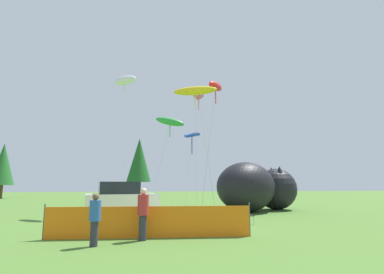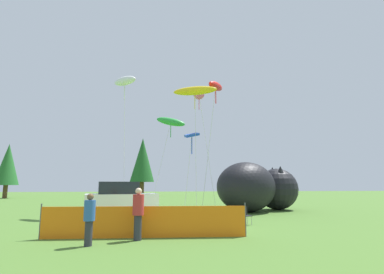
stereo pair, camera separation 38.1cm
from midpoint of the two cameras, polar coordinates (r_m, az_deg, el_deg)
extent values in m
plane|color=#4C752D|center=(15.11, 0.00, -16.37)|extent=(120.00, 120.00, 0.00)
cube|color=white|center=(17.70, -12.71, -12.32)|extent=(4.21, 2.48, 1.13)
cube|color=#1E232D|center=(17.64, -13.26, -9.38)|extent=(2.45, 1.98, 0.68)
cylinder|color=black|center=(18.73, -9.20, -13.80)|extent=(0.68, 0.37, 0.65)
cylinder|color=black|center=(17.09, -8.26, -14.31)|extent=(0.68, 0.37, 0.65)
cylinder|color=black|center=(18.48, -16.93, -13.61)|extent=(0.68, 0.37, 0.65)
cylinder|color=black|center=(16.82, -16.74, -14.12)|extent=(0.68, 0.37, 0.65)
cube|color=black|center=(15.28, 10.93, -14.51)|extent=(0.57, 0.57, 0.03)
cube|color=black|center=(15.45, 10.46, -13.68)|extent=(0.44, 0.14, 0.42)
cylinder|color=#A5A5AD|center=(15.24, 12.03, -15.30)|extent=(0.02, 0.02, 0.43)
cylinder|color=#A5A5AD|center=(15.03, 10.72, -15.44)|extent=(0.02, 0.02, 0.43)
cylinder|color=#A5A5AD|center=(15.57, 11.19, -15.19)|extent=(0.02, 0.02, 0.43)
cylinder|color=#A5A5AD|center=(15.36, 9.90, -15.31)|extent=(0.02, 0.02, 0.43)
ellipsoid|color=black|center=(21.55, 10.84, -9.34)|extent=(5.74, 5.31, 3.46)
ellipsoid|color=white|center=(21.57, 10.90, -11.41)|extent=(3.86, 3.73, 1.56)
sphere|color=black|center=(24.12, 16.35, -9.48)|extent=(3.12, 3.12, 3.12)
cone|color=black|center=(24.85, 15.52, -6.61)|extent=(0.87, 0.87, 0.94)
cone|color=black|center=(23.41, 16.96, -6.43)|extent=(0.87, 0.87, 0.94)
cube|color=orange|center=(11.62, -7.93, -15.74)|extent=(7.54, 0.38, 1.14)
cylinder|color=#4C4C51|center=(12.43, -26.11, -14.22)|extent=(0.05, 0.05, 1.25)
cylinder|color=#4C4C51|center=(11.98, 11.07, -15.17)|extent=(0.05, 0.05, 1.25)
cylinder|color=#2D2D38|center=(11.18, -9.30, -16.68)|extent=(0.27, 0.27, 0.87)
cylinder|color=#B72D2D|center=(11.10, -9.20, -12.62)|extent=(0.40, 0.40, 0.72)
sphere|color=beige|center=(11.07, -9.14, -10.15)|extent=(0.23, 0.23, 0.23)
cylinder|color=#2D2D38|center=(10.56, -18.10, -17.07)|extent=(0.25, 0.25, 0.79)
cylinder|color=#2D59A5|center=(10.47, -17.90, -13.17)|extent=(0.36, 0.36, 0.65)
sphere|color=brown|center=(10.45, -17.79, -10.80)|extent=(0.21, 0.21, 0.21)
cylinder|color=silver|center=(19.65, -12.23, -1.36)|extent=(0.40, 1.33, 8.94)
ellipsoid|color=white|center=(21.32, -12.17, 10.40)|extent=(1.92, 1.78, 0.69)
cylinder|color=white|center=(21.11, -12.23, 8.61)|extent=(0.06, 0.06, 1.20)
cylinder|color=silver|center=(22.85, -5.43, -5.03)|extent=(1.53, 2.35, 6.97)
ellipsoid|color=green|center=(24.50, -3.62, 2.92)|extent=(2.53, 1.21, 1.23)
cylinder|color=green|center=(24.37, -3.63, 1.31)|extent=(0.06, 0.06, 1.20)
cylinder|color=silver|center=(23.52, 3.40, -2.55)|extent=(1.33, 0.17, 9.09)
sphere|color=pink|center=(24.27, 1.79, 8.21)|extent=(0.91, 0.91, 0.91)
cylinder|color=pink|center=(24.07, 1.80, 6.62)|extent=(0.06, 0.06, 1.20)
cylinder|color=silver|center=(19.62, -0.21, -6.98)|extent=(0.63, 0.84, 5.23)
cube|color=blue|center=(20.30, 0.50, 0.37)|extent=(0.99, 0.96, 0.52)
cylinder|color=blue|center=(20.20, 0.51, -1.59)|extent=(0.06, 0.06, 1.20)
cylinder|color=silver|center=(19.66, 1.27, -2.53)|extent=(0.05, 0.58, 8.28)
ellipsoid|color=yellow|center=(20.79, 1.09, 8.80)|extent=(3.09, 1.62, 0.73)
cylinder|color=yellow|center=(20.59, 1.10, 6.94)|extent=(0.06, 0.06, 1.20)
cylinder|color=silver|center=(21.76, 3.71, -2.19)|extent=(0.89, 1.41, 8.99)
ellipsoid|color=red|center=(22.16, 5.03, 9.62)|extent=(1.91, 2.69, 1.07)
cylinder|color=red|center=(21.95, 5.05, 7.89)|extent=(0.06, 0.06, 1.20)
cylinder|color=brown|center=(47.96, -31.85, -8.83)|extent=(0.56, 0.56, 1.76)
cone|color=#236028|center=(48.02, -31.49, -4.44)|extent=(3.09, 3.09, 5.62)
cylinder|color=brown|center=(49.26, -9.33, -9.73)|extent=(0.71, 0.71, 2.22)
cone|color=#1E5623|center=(49.40, -9.20, -4.32)|extent=(3.90, 3.90, 7.09)
camera|label=1|loc=(0.19, -89.48, -0.08)|focal=28.00mm
camera|label=2|loc=(0.19, 90.52, 0.08)|focal=28.00mm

